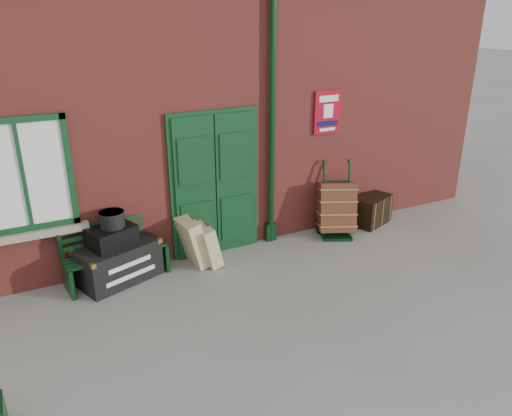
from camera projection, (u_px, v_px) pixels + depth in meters
ground at (278, 289)px, 6.91m from camera, size 80.00×80.00×0.00m
station_building at (186, 95)px, 8.99m from camera, size 10.30×4.30×4.36m
bench at (114, 250)px, 7.03m from camera, size 1.46×0.61×0.88m
houdini_trunk at (118, 262)px, 7.05m from camera, size 1.25×0.94×0.55m
strongbox at (112, 236)px, 6.87m from camera, size 0.72×0.62×0.28m
hatbox at (112, 219)px, 6.79m from camera, size 0.42×0.42×0.22m
suitcase_back at (193, 242)px, 7.43m from camera, size 0.43×0.56×0.76m
suitcase_front at (207, 245)px, 7.44m from camera, size 0.37×0.50×0.65m
porter_trolley at (336, 208)px, 8.42m from camera, size 0.81×0.84×1.24m
dark_trunk at (371, 210)px, 8.93m from camera, size 0.83×0.69×0.52m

